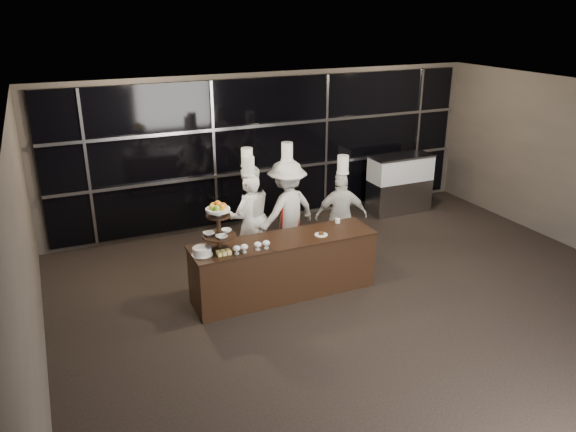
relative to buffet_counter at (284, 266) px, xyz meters
name	(u,v)px	position (x,y,z in m)	size (l,w,h in m)	color
room	(425,237)	(1.07, -1.91, 1.03)	(10.00, 10.00, 10.00)	black
window_wall	(272,149)	(1.07, 3.02, 1.04)	(8.60, 0.10, 2.80)	black
buffet_counter	(284,266)	(0.00, 0.00, 0.00)	(2.84, 0.74, 0.92)	black
display_stand	(218,223)	(-1.00, 0.00, 0.87)	(0.48, 0.48, 0.74)	black
compotes	(251,246)	(-0.60, -0.22, 0.54)	(0.56, 0.11, 0.12)	silver
layer_cake	(202,251)	(-1.27, -0.05, 0.51)	(0.30, 0.30, 0.11)	white
pastry_squares	(224,253)	(-0.99, -0.16, 0.48)	(0.20, 0.13, 0.05)	#F6E178
small_plate	(321,234)	(0.57, -0.10, 0.47)	(0.20, 0.20, 0.05)	white
chef_cup	(338,221)	(1.05, 0.25, 0.49)	(0.08, 0.08, 0.07)	white
display_case	(400,181)	(3.74, 2.39, 0.22)	(1.34, 0.59, 1.24)	#A5A5AA
chef_a	(250,220)	(-0.12, 1.14, 0.37)	(0.70, 0.60, 1.92)	silver
chef_b	(249,215)	(-0.08, 1.30, 0.41)	(0.86, 0.68, 2.02)	white
chef_c	(287,211)	(0.56, 1.14, 0.44)	(1.30, 0.98, 2.09)	silver
chef_d	(341,215)	(1.43, 0.82, 0.33)	(0.98, 0.63, 1.85)	silver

